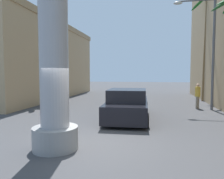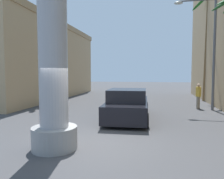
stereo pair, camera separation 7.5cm
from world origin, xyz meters
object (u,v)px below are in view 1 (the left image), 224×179
car_lead (128,105)px  street_lamp (207,42)px  pedestrian_mid_right (198,94)px  palm_tree_mid_left (55,36)px  palm_tree_mid_right (207,38)px

car_lead → street_lamp: bearing=39.4°
car_lead → pedestrian_mid_right: 5.95m
palm_tree_mid_left → palm_tree_mid_right: bearing=9.9°
pedestrian_mid_right → car_lead: bearing=-135.1°
palm_tree_mid_left → palm_tree_mid_right: 12.74m
street_lamp → car_lead: bearing=-140.6°
palm_tree_mid_right → pedestrian_mid_right: bearing=-108.2°
car_lead → palm_tree_mid_right: (5.64, 8.54, 4.62)m
palm_tree_mid_right → palm_tree_mid_left: bearing=-170.1°
street_lamp → palm_tree_mid_left: size_ratio=0.76×
street_lamp → palm_tree_mid_right: 4.97m
palm_tree_mid_left → pedestrian_mid_right: (11.12, -2.15, -4.50)m
car_lead → palm_tree_mid_left: (-6.91, 6.35, 4.77)m
palm_tree_mid_right → car_lead: bearing=-123.4°
car_lead → palm_tree_mid_left: size_ratio=0.55×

